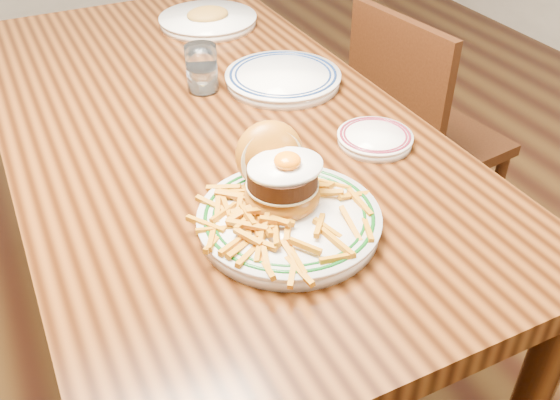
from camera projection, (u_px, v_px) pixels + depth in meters
name	position (u px, v px, depth m)	size (l,w,h in m)	color
floor	(221.00, 338.00, 1.84)	(6.00, 6.00, 0.00)	black
table	(205.00, 147.00, 1.44)	(0.85, 1.60, 0.75)	black
chair_right	(416.00, 134.00, 1.91)	(0.44, 0.44, 0.83)	#3A1D0C
main_plate	(286.00, 203.00, 1.06)	(0.31, 0.33, 0.15)	white
side_plate	(375.00, 138.00, 1.28)	(0.16, 0.16, 0.02)	white
rear_plate	(283.00, 78.00, 1.50)	(0.28, 0.28, 0.03)	white
water_glass	(202.00, 71.00, 1.45)	(0.07, 0.07, 0.11)	white
far_plate	(208.00, 19.00, 1.81)	(0.28, 0.28, 0.05)	white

